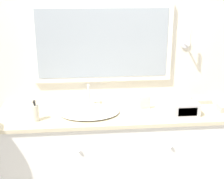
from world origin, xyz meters
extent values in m
cube|color=silver|center=(0.00, 0.66, 1.27)|extent=(8.00, 0.06, 2.55)
cube|color=white|center=(-0.14, 0.61, 1.39)|extent=(1.26, 0.04, 0.70)
cube|color=#9EA8B2|center=(-0.14, 0.59, 1.39)|extent=(1.17, 0.01, 0.61)
cylinder|color=silver|center=(0.62, 0.62, 1.37)|extent=(0.09, 0.01, 0.09)
cylinder|color=silver|center=(0.62, 0.57, 1.37)|extent=(0.02, 0.10, 0.02)
cylinder|color=white|center=(0.62, 0.52, 1.44)|extent=(0.02, 0.02, 0.14)
cube|color=white|center=(0.00, 0.34, 0.41)|extent=(2.06, 0.56, 0.82)
cube|color=beige|center=(0.00, 0.34, 0.83)|extent=(2.12, 0.59, 0.03)
sphere|color=silver|center=(-0.37, 0.04, 0.64)|extent=(0.02, 0.02, 0.02)
sphere|color=silver|center=(0.37, 0.04, 0.64)|extent=(0.02, 0.02, 0.02)
ellipsoid|color=white|center=(-0.28, 0.31, 0.86)|extent=(0.51, 0.37, 0.03)
cylinder|color=silver|center=(-0.28, 0.51, 0.86)|extent=(0.06, 0.06, 0.03)
cylinder|color=silver|center=(-0.28, 0.51, 0.96)|extent=(0.02, 0.02, 0.16)
cylinder|color=silver|center=(-0.28, 0.48, 1.04)|extent=(0.02, 0.07, 0.02)
cylinder|color=white|center=(-0.36, 0.51, 0.88)|extent=(0.06, 0.02, 0.02)
cylinder|color=white|center=(-0.21, 0.51, 0.88)|extent=(0.05, 0.02, 0.02)
cylinder|color=beige|center=(-0.71, 0.20, 0.91)|extent=(0.06, 0.06, 0.13)
cylinder|color=black|center=(-0.71, 0.20, 1.00)|extent=(0.02, 0.02, 0.03)
cube|color=black|center=(-0.71, 0.19, 1.01)|extent=(0.02, 0.03, 0.01)
cube|color=#BCBCC1|center=(0.52, 0.21, 0.90)|extent=(0.22, 0.14, 0.11)
cube|color=black|center=(0.52, 0.14, 0.90)|extent=(0.16, 0.01, 0.07)
cube|color=#B2B2B7|center=(0.21, 0.37, 0.90)|extent=(0.09, 0.01, 0.11)
cube|color=beige|center=(0.21, 0.36, 0.90)|extent=(0.07, 0.00, 0.08)
cube|color=#B7A899|center=(0.77, 0.49, 0.86)|extent=(0.16, 0.13, 0.04)
cube|color=silver|center=(0.44, 0.42, 0.85)|extent=(0.18, 0.12, 0.01)
camera|label=1|loc=(-0.32, -2.15, 1.88)|focal=50.00mm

